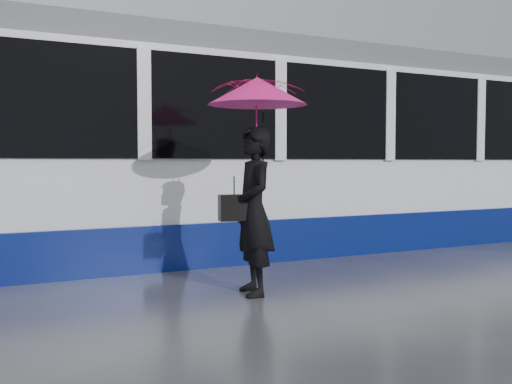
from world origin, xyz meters
TOP-DOWN VIEW (x-y plane):
  - ground at (0.00, 0.00)m, footprint 90.00×90.00m
  - rails at (0.00, 2.50)m, footprint 34.00×1.51m
  - tram at (1.43, 2.50)m, footprint 26.00×2.56m
  - woman at (-0.33, -0.41)m, footprint 0.54×0.73m
  - umbrella at (-0.28, -0.41)m, footprint 1.23×1.23m
  - handbag at (-0.55, -0.39)m, footprint 0.35×0.19m

SIDE VIEW (x-z plane):
  - ground at x=0.00m, z-range 0.00..0.00m
  - rails at x=0.00m, z-range 0.00..0.02m
  - woman at x=-0.33m, z-range 0.00..1.84m
  - handbag at x=-0.55m, z-range 0.73..1.20m
  - tram at x=1.43m, z-range -0.04..3.31m
  - umbrella at x=-0.28m, z-range 1.39..2.63m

